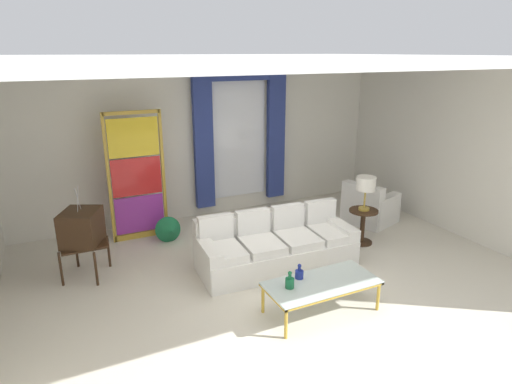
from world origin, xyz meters
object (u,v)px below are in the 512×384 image
object	(u,v)px
vintage_tv	(82,229)
peacock_figurine	(170,231)
armchair_white	(369,208)
couch_white_long	(275,246)
stained_glass_divider	(137,179)
table_lamp_brass	(366,185)
bottle_blue_decanter	(290,282)
round_side_table	(363,223)
bottle_crystal_tall	(299,273)
coffee_table	(322,284)

from	to	relation	value
vintage_tv	peacock_figurine	bearing A→B (deg)	23.24
armchair_white	peacock_figurine	world-z (taller)	armchair_white
couch_white_long	stained_glass_divider	bearing A→B (deg)	130.15
couch_white_long	armchair_white	bearing A→B (deg)	17.21
vintage_tv	table_lamp_brass	bearing A→B (deg)	-10.79
vintage_tv	peacock_figurine	world-z (taller)	vintage_tv
armchair_white	peacock_figurine	size ratio (longest dim) A/B	1.72
bottle_blue_decanter	round_side_table	xyz separation A→B (m)	(2.20, 1.37, -0.13)
armchair_white	stained_glass_divider	distance (m)	4.26
bottle_crystal_tall	vintage_tv	distance (m)	3.11
armchair_white	round_side_table	size ratio (longest dim) A/B	1.74
bottle_crystal_tall	armchair_white	distance (m)	3.32
coffee_table	vintage_tv	bearing A→B (deg)	138.49
bottle_blue_decanter	table_lamp_brass	size ratio (longest dim) A/B	0.38
table_lamp_brass	vintage_tv	bearing A→B (deg)	169.21
vintage_tv	armchair_white	distance (m)	5.05
coffee_table	bottle_crystal_tall	bearing A→B (deg)	134.85
couch_white_long	stained_glass_divider	world-z (taller)	stained_glass_divider
coffee_table	table_lamp_brass	world-z (taller)	table_lamp_brass
round_side_table	table_lamp_brass	world-z (taller)	table_lamp_brass
stained_glass_divider	bottle_blue_decanter	bearing A→B (deg)	-71.09
vintage_tv	round_side_table	distance (m)	4.40
couch_white_long	table_lamp_brass	xyz separation A→B (m)	(1.70, 0.05, 0.72)
coffee_table	bottle_blue_decanter	size ratio (longest dim) A/B	6.43
armchair_white	coffee_table	bearing A→B (deg)	-139.68
round_side_table	table_lamp_brass	xyz separation A→B (m)	(0.00, 0.00, 0.67)
round_side_table	bottle_crystal_tall	bearing A→B (deg)	-148.44
couch_white_long	bottle_crystal_tall	xyz separation A→B (m)	(-0.28, -1.17, 0.17)
table_lamp_brass	round_side_table	bearing A→B (deg)	180.00
vintage_tv	peacock_figurine	xyz separation A→B (m)	(1.39, 0.60, -0.51)
armchair_white	peacock_figurine	xyz separation A→B (m)	(-3.64, 0.72, -0.07)
bottle_blue_decanter	stained_glass_divider	xyz separation A→B (m)	(-1.11, 3.23, 0.57)
peacock_figurine	armchair_white	bearing A→B (deg)	-11.12
bottle_blue_decanter	peacock_figurine	size ratio (longest dim) A/B	0.36
coffee_table	armchair_white	world-z (taller)	armchair_white
stained_glass_divider	peacock_figurine	size ratio (longest dim) A/B	3.67
coffee_table	table_lamp_brass	distance (m)	2.37
armchair_white	stained_glass_divider	bearing A→B (deg)	163.91
stained_glass_divider	couch_white_long	bearing A→B (deg)	-49.85
coffee_table	bottle_blue_decanter	world-z (taller)	bottle_blue_decanter
bottle_crystal_tall	armchair_white	world-z (taller)	armchair_white
bottle_blue_decanter	peacock_figurine	bearing A→B (deg)	104.50
peacock_figurine	stained_glass_divider	bearing A→B (deg)	130.94
bottle_blue_decanter	vintage_tv	xyz separation A→B (m)	(-2.11, 2.19, 0.24)
bottle_blue_decanter	table_lamp_brass	xyz separation A→B (m)	(2.20, 1.37, 0.54)
couch_white_long	stained_glass_divider	distance (m)	2.61
bottle_blue_decanter	peacock_figurine	xyz separation A→B (m)	(-0.72, 2.78, -0.26)
vintage_tv	bottle_blue_decanter	bearing A→B (deg)	-46.05
couch_white_long	coffee_table	xyz separation A→B (m)	(-0.08, -1.37, 0.07)
peacock_figurine	coffee_table	bearing A→B (deg)	-68.06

